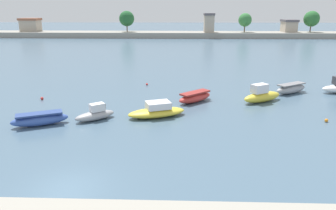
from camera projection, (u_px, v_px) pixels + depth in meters
name	position (u px, v px, depth m)	size (l,w,h in m)	color
ground_plane	(67.00, 190.00, 18.06)	(400.00, 400.00, 0.00)	#476075
moored_boat_2	(40.00, 119.00, 27.76)	(4.87, 3.16, 1.12)	#3856A8
moored_boat_3	(95.00, 114.00, 29.12)	(3.73, 3.25, 1.50)	#9E9EA3
moored_boat_4	(157.00, 111.00, 29.94)	(5.79, 3.77, 1.43)	yellow
moored_boat_5	(195.00, 97.00, 34.60)	(4.23, 4.03, 1.11)	#C63833
moored_boat_6	(262.00, 95.00, 34.58)	(4.99, 3.81, 2.00)	yellow
moored_boat_7	(291.00, 89.00, 38.06)	(4.67, 3.65, 1.17)	#9E9EA3
mooring_buoy_0	(42.00, 98.00, 35.45)	(0.33, 0.33, 0.33)	red
mooring_buoy_1	(326.00, 120.00, 28.63)	(0.32, 0.32, 0.32)	orange
mooring_buoy_4	(147.00, 84.00, 42.03)	(0.29, 0.29, 0.29)	red
distant_shoreline	(168.00, 32.00, 107.51)	(134.50, 9.70, 8.58)	gray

